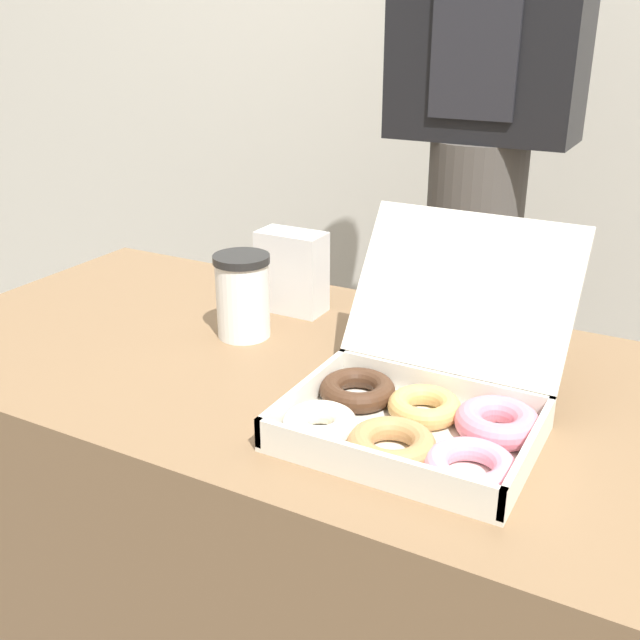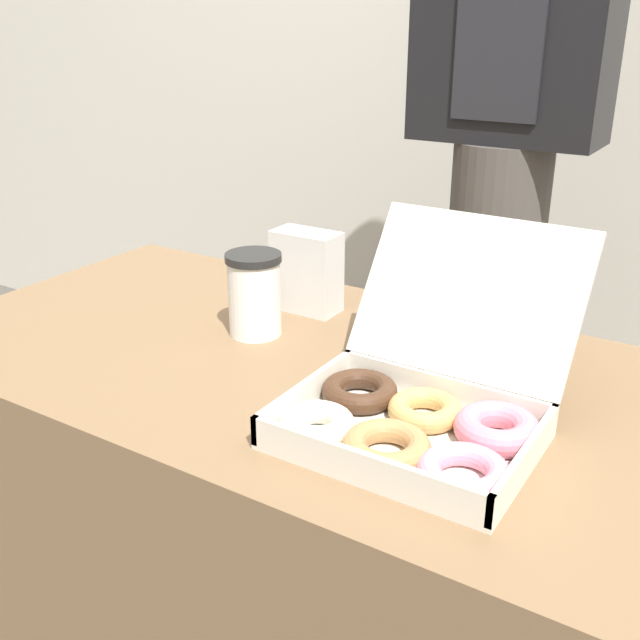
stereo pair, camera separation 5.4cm
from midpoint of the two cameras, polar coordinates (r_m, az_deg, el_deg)
table at (r=1.31m, az=-0.71°, el=-16.85°), size 1.19×0.63×0.70m
donut_box at (r=0.92m, az=9.26°, el=-6.75°), size 0.32×0.36×0.23m
coffee_cup at (r=1.17m, az=-3.70°, el=1.98°), size 0.09×0.09×0.13m
napkin_holder at (r=1.27m, az=0.19°, el=3.72°), size 0.11×0.06×0.14m
person_customer at (r=1.53m, az=15.09°, el=14.33°), size 0.36×0.21×1.75m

